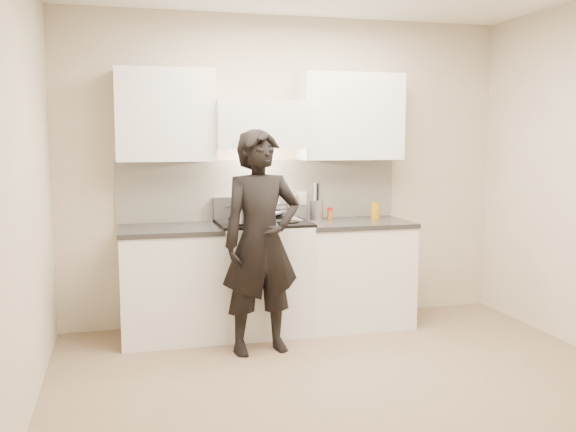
% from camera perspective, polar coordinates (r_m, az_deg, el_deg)
% --- Properties ---
extents(ground_plane, '(4.00, 4.00, 0.00)m').
position_cam_1_polar(ground_plane, '(4.39, 5.92, -15.05)').
color(ground_plane, '#836B56').
extents(room_shell, '(4.04, 3.54, 2.70)m').
position_cam_1_polar(room_shell, '(4.40, 3.77, 6.38)').
color(room_shell, beige).
rests_on(room_shell, ground).
extents(stove, '(0.76, 0.65, 0.96)m').
position_cam_1_polar(stove, '(5.48, -2.23, -5.34)').
color(stove, silver).
rests_on(stove, ground).
extents(counter_right, '(0.92, 0.67, 0.92)m').
position_cam_1_polar(counter_right, '(5.71, 5.96, -5.00)').
color(counter_right, white).
rests_on(counter_right, ground).
extents(counter_left, '(0.82, 0.67, 0.92)m').
position_cam_1_polar(counter_left, '(5.37, -10.42, -5.84)').
color(counter_left, white).
rests_on(counter_left, ground).
extents(wok, '(0.34, 0.42, 0.27)m').
position_cam_1_polar(wok, '(5.55, -1.55, 0.83)').
color(wok, '#9FA2B1').
rests_on(wok, stove).
extents(stock_pot, '(0.33, 0.27, 0.15)m').
position_cam_1_polar(stock_pot, '(5.21, -3.91, 0.27)').
color(stock_pot, '#9FA2B1').
rests_on(stock_pot, stove).
extents(utensil_crock, '(0.12, 0.12, 0.33)m').
position_cam_1_polar(utensil_crock, '(5.69, 2.52, 0.70)').
color(utensil_crock, '#9898A1').
rests_on(utensil_crock, counter_right).
extents(spice_jar, '(0.05, 0.05, 0.10)m').
position_cam_1_polar(spice_jar, '(5.74, 3.75, 0.25)').
color(spice_jar, '#CB581C').
rests_on(spice_jar, counter_right).
extents(oil_glass, '(0.08, 0.08, 0.15)m').
position_cam_1_polar(oil_glass, '(5.81, 7.79, 0.50)').
color(oil_glass, '#AC7A0D').
rests_on(oil_glass, counter_right).
extents(person, '(0.68, 0.50, 1.71)m').
position_cam_1_polar(person, '(4.87, -2.40, -2.36)').
color(person, black).
rests_on(person, ground).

